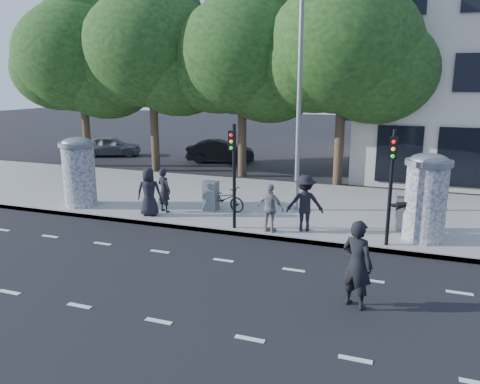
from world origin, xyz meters
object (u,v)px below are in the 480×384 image
at_px(car_left, 111,146).
at_px(ped_d, 305,203).
at_px(ped_e, 270,208).
at_px(ad_column_left, 79,170).
at_px(street_lamp, 299,83).
at_px(cabinet_right, 405,214).
at_px(ped_b, 164,190).
at_px(car_mid, 220,151).
at_px(man_road, 357,264).
at_px(ad_column_right, 426,195).
at_px(bicycle, 224,198).
at_px(ped_f, 418,211).
at_px(traffic_pole_near, 234,166).
at_px(traffic_pole_far, 391,176).
at_px(cabinet_left, 211,196).
at_px(ped_a, 149,192).

bearing_deg(car_left, ped_d, -151.02).
relative_size(ped_e, car_left, 0.40).
height_order(ad_column_left, street_lamp, street_lamp).
height_order(street_lamp, cabinet_right, street_lamp).
xyz_separation_m(ped_e, cabinet_right, (4.02, 1.65, -0.24)).
xyz_separation_m(ped_b, car_mid, (-2.49, 11.47, -0.28)).
distance_m(ped_b, car_left, 15.26).
xyz_separation_m(ped_b, man_road, (7.45, -4.92, 0.03)).
distance_m(ad_column_right, bicycle, 7.04).
relative_size(ped_b, cabinet_right, 1.49).
bearing_deg(bicycle, cabinet_right, -78.98).
xyz_separation_m(ped_e, ped_f, (4.39, 0.74, 0.15)).
distance_m(ad_column_right, ped_d, 3.63).
distance_m(traffic_pole_near, car_left, 18.23).
relative_size(ad_column_right, ped_e, 1.70).
relative_size(traffic_pole_far, street_lamp, 0.42).
bearing_deg(traffic_pole_near, car_mid, 114.16).
height_order(ped_e, bicycle, ped_e).
height_order(ped_b, man_road, man_road).
relative_size(street_lamp, ped_d, 4.37).
height_order(ad_column_left, ped_e, ad_column_left).
height_order(ad_column_right, ped_d, ad_column_right).
xyz_separation_m(ped_b, cabinet_left, (1.52, 0.80, -0.26)).
relative_size(ped_e, cabinet_right, 1.43).
relative_size(ped_a, ped_f, 0.93).
relative_size(man_road, cabinet_right, 1.82).
distance_m(traffic_pole_near, traffic_pole_far, 4.80).
height_order(ad_column_left, ped_b, ad_column_left).
height_order(ad_column_left, traffic_pole_near, traffic_pole_near).
bearing_deg(ped_b, man_road, 167.84).
bearing_deg(ped_f, traffic_pole_far, 32.02).
relative_size(ad_column_left, cabinet_right, 2.43).
bearing_deg(ped_e, car_left, -27.55).
xyz_separation_m(traffic_pole_far, ped_b, (-7.91, 1.01, -1.27)).
height_order(ped_e, car_mid, ped_e).
bearing_deg(ped_e, bicycle, -26.16).
distance_m(traffic_pole_far, street_lamp, 5.12).
xyz_separation_m(traffic_pole_far, cabinet_right, (0.45, 1.70, -1.54)).
height_order(ad_column_right, cabinet_left, ad_column_right).
xyz_separation_m(ped_a, man_road, (7.72, -4.31, -0.02)).
bearing_deg(cabinet_right, ad_column_right, -65.87).
relative_size(car_left, car_mid, 0.95).
xyz_separation_m(bicycle, cabinet_right, (6.35, -0.21, 0.09)).
xyz_separation_m(ad_column_left, street_lamp, (8.00, 2.13, 3.26)).
relative_size(ped_d, car_mid, 0.45).
bearing_deg(man_road, street_lamp, -40.85).
height_order(bicycle, car_mid, car_mid).
bearing_deg(cabinet_left, ped_f, -4.41).
height_order(ad_column_right, traffic_pole_near, traffic_pole_near).
distance_m(traffic_pole_near, car_mid, 13.76).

